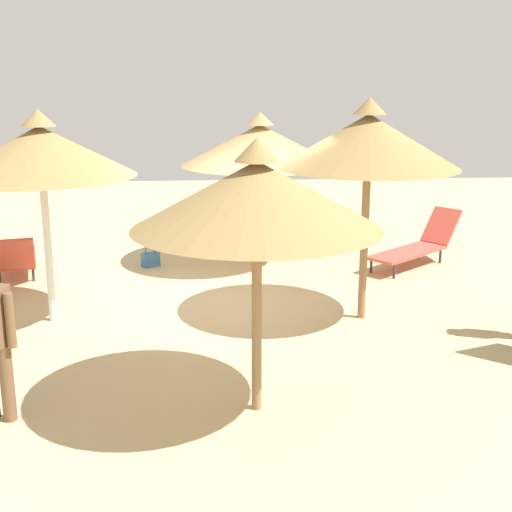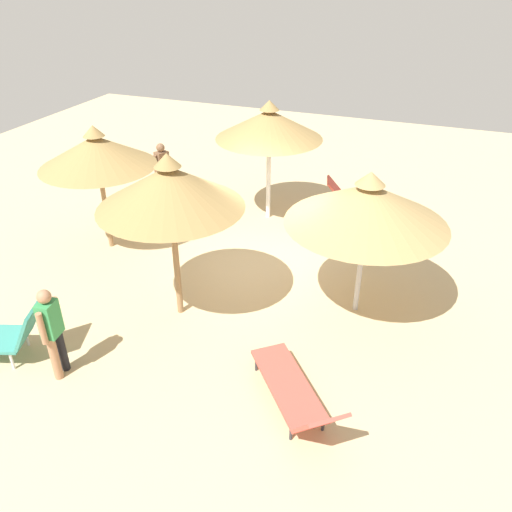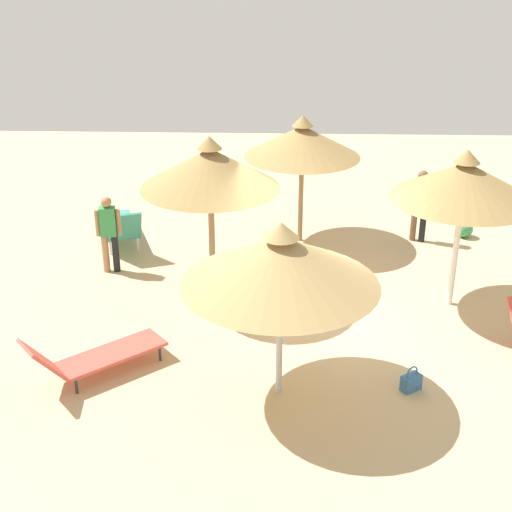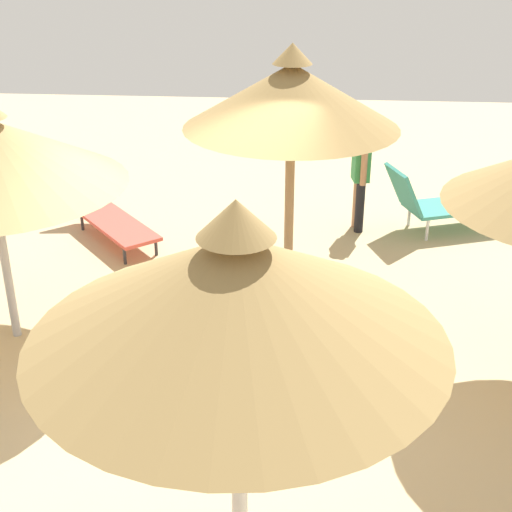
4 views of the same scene
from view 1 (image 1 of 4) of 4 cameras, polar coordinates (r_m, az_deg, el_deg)
The scene contains 8 objects.
ground at distance 10.31m, azimuth -2.00°, elevation -3.86°, with size 24.00×24.00×0.10m, color tan.
parasol_umbrella_near_left at distance 6.39m, azimuth 0.06°, elevation 5.05°, with size 2.36×2.36×2.69m.
parasol_umbrella_front at distance 9.13m, azimuth 9.27°, elevation 9.34°, with size 2.38×2.38×2.97m.
parasol_umbrella_center at distance 11.87m, azimuth 0.31°, elevation 9.17°, with size 2.70×2.70×2.64m.
parasol_umbrella_edge at distance 9.33m, azimuth -17.38°, elevation 8.25°, with size 2.43×2.43×2.82m.
lounge_chair_far_left at distance 11.95m, azimuth -19.24°, elevation -0.07°, with size 1.07×2.06×0.85m.
lounge_chair_far_right at distance 12.39m, azimuth 13.20°, elevation 0.93°, with size 1.98×1.79×0.89m.
handbag at distance 12.13m, azimuth -8.70°, elevation -0.24°, with size 0.34×0.30×0.40m.
Camera 1 is at (0.27, 9.77, 3.23)m, focal length 48.42 mm.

